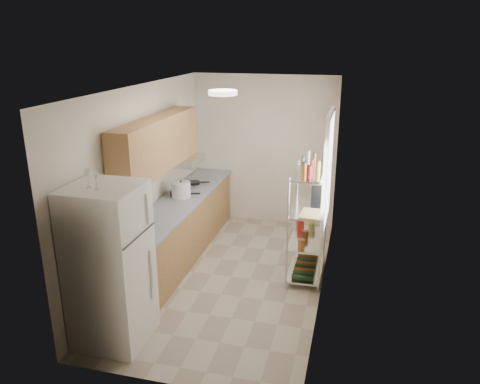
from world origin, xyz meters
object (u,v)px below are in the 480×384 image
Objects in this scene: cutting_board at (312,214)px; espresso_machine at (317,191)px; rice_cooker at (181,190)px; refrigerator at (110,266)px; frying_pan_large at (179,194)px.

espresso_machine is (0.00, 0.60, 0.12)m from cutting_board.
cutting_board is at bearing -15.68° from rice_cooker.
refrigerator is 2.32m from frying_pan_large.
rice_cooker is at bearing 179.42° from espresso_machine.
espresso_machine reaches higher than frying_pan_large.
rice_cooker is 1.05× the size of espresso_machine.
refrigerator is 6.26× the size of frying_pan_large.
espresso_machine is (2.02, 0.03, 0.13)m from rice_cooker.
cutting_board reaches higher than frying_pan_large.
espresso_machine is at bearing 89.88° from cutting_board.
frying_pan_large is 0.73× the size of cutting_board.
cutting_board is 1.44× the size of espresso_machine.
frying_pan_large is 2.16m from cutting_board.
cutting_board is 0.61m from espresso_machine.
refrigerator is 6.59× the size of espresso_machine.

